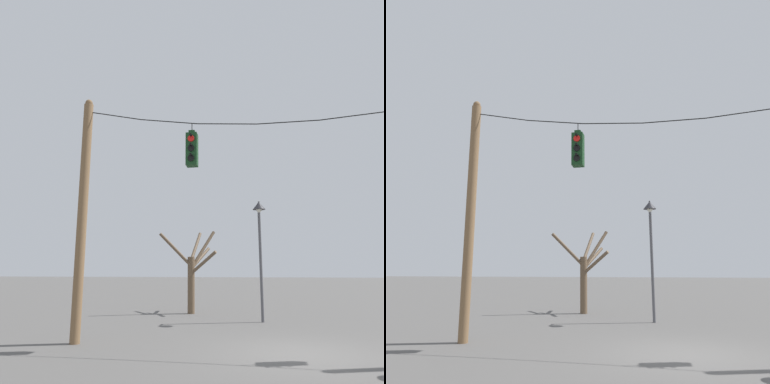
{
  "view_description": "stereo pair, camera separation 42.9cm",
  "coord_description": "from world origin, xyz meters",
  "views": [
    {
      "loc": [
        -1.08,
        -10.45,
        2.1
      ],
      "look_at": [
        -2.88,
        0.28,
        4.36
      ],
      "focal_mm": 35.0,
      "sensor_mm": 36.0,
      "label": 1
    },
    {
      "loc": [
        -0.66,
        -10.37,
        2.1
      ],
      "look_at": [
        -2.88,
        0.28,
        4.36
      ],
      "focal_mm": 35.0,
      "sensor_mm": 36.0,
      "label": 2
    }
  ],
  "objects": [
    {
      "name": "ground_plane",
      "position": [
        0.0,
        0.0,
        0.0
      ],
      "size": [
        200.0,
        200.0,
        0.0
      ],
      "primitive_type": "plane",
      "color": "#565451"
    },
    {
      "name": "utility_pole_left",
      "position": [
        -6.32,
        0.28,
        3.78
      ],
      "size": [
        0.3,
        0.3,
        7.59
      ],
      "color": "brown",
      "rests_on": "ground_plane"
    },
    {
      "name": "span_wire",
      "position": [
        0.0,
        0.28,
        6.64
      ],
      "size": [
        12.64,
        0.03,
        0.81
      ],
      "color": "black"
    },
    {
      "name": "traffic_light_over_intersection",
      "position": [
        -2.88,
        0.27,
        5.69
      ],
      "size": [
        0.34,
        0.46,
        1.37
      ],
      "color": "#143819"
    },
    {
      "name": "street_lamp",
      "position": [
        -0.87,
        5.46,
        3.81
      ],
      "size": [
        0.53,
        0.91,
        4.93
      ],
      "color": "#515156",
      "rests_on": "ground_plane"
    },
    {
      "name": "bare_tree",
      "position": [
        -4.19,
        8.47,
        2.06
      ],
      "size": [
        2.9,
        2.71,
        4.1
      ],
      "color": "brown",
      "rests_on": "ground_plane"
    }
  ]
}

